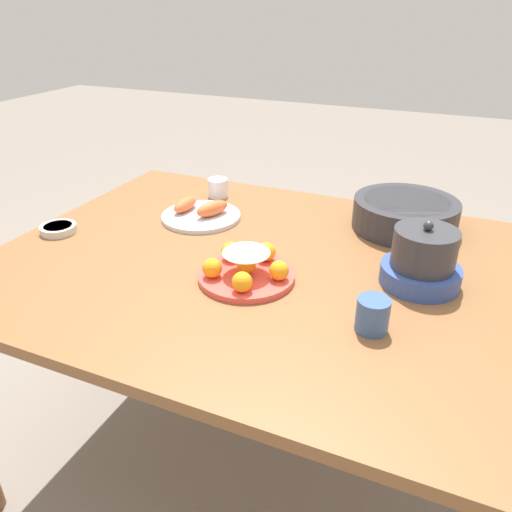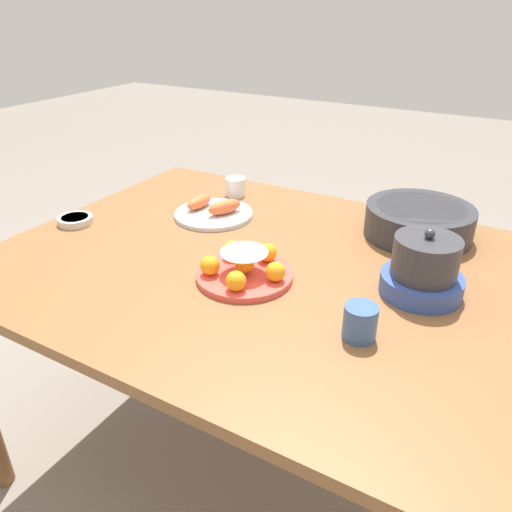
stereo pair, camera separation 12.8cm
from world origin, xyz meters
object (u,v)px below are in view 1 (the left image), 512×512
Objects in this scene: serving_bowl at (405,213)px; warming_pot at (422,260)px; sauce_bowl at (58,228)px; cup_far at (218,188)px; cake_plate at (246,269)px; seafood_platter at (201,213)px; dining_table at (265,287)px; cup_near at (373,315)px.

serving_bowl is 1.61× the size of warming_pot.
sauce_bowl is 0.55m from cup_far.
serving_bowl is 2.93× the size of sauce_bowl.
cake_plate is 0.41m from seafood_platter.
warming_pot is at bearing -11.77° from seafood_platter.
warming_pot reaches higher than serving_bowl.
seafood_platter is at bearing 135.08° from cake_plate.
serving_bowl reaches higher than seafood_platter.
dining_table is 5.97× the size of cake_plate.
serving_bowl is 0.63m from seafood_platter.
seafood_platter is at bearing -163.66° from serving_bowl.
serving_bowl is at bearing 16.34° from seafood_platter.
cup_far reaches higher than seafood_platter.
dining_table is 0.53m from cup_far.
cup_far is at bearing 138.99° from cup_near.
seafood_platter is at bearing 168.23° from warming_pot.
serving_bowl reaches higher than cup_far.
seafood_platter is 1.30× the size of warming_pot.
seafood_platter is (-0.30, 0.19, 0.10)m from dining_table.
warming_pot is at bearing 6.70° from sauce_bowl.
sauce_bowl is (-0.63, 0.03, -0.02)m from cake_plate.
warming_pot is (0.39, 0.04, 0.15)m from dining_table.
sauce_bowl is 1.41× the size of cup_near.
warming_pot reaches higher than cup_far.
warming_pot is (0.07, 0.24, 0.03)m from cup_near.
warming_pot is (0.09, -0.32, 0.02)m from serving_bowl.
cake_plate reaches higher than seafood_platter.
cake_plate is 1.26× the size of warming_pot.
seafood_platter is 3.60× the size of cup_far.
cup_near is at bearing -6.94° from sauce_bowl.
dining_table is 0.50m from serving_bowl.
cup_far is at bearing 178.48° from serving_bowl.
serving_bowl is at bearing 92.05° from cup_near.
serving_bowl reaches higher than dining_table.
dining_table is 5.79× the size of seafood_platter.
cake_plate is at bearing -94.15° from dining_table.
warming_pot is at bearing 20.19° from cake_plate.
serving_bowl is at bearing 56.30° from cake_plate.
cake_plate is at bearing -2.36° from sauce_bowl.
dining_table is 19.24× the size of cup_near.
warming_pot reaches higher than seafood_platter.
cup_far reaches higher than sauce_bowl.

